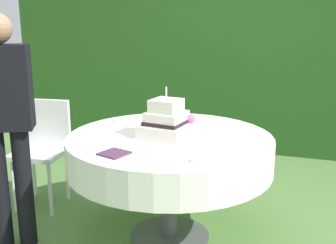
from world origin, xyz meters
TOP-DOWN VIEW (x-y plane):
  - ground_plane at (0.00, 0.00)m, footprint 20.00×20.00m
  - foliage_hedge at (0.00, 2.41)m, footprint 5.65×0.49m
  - cake_table at (0.00, 0.00)m, footprint 1.42×1.42m
  - wedding_cake at (-0.02, -0.02)m, footprint 0.35×0.35m
  - serving_plate_near at (0.32, -0.43)m, footprint 0.12×0.12m
  - serving_plate_far at (-0.50, 0.26)m, footprint 0.11×0.11m
  - napkin_stack at (-0.19, -0.48)m, footprint 0.19×0.19m
  - garden_chair at (-1.21, 0.24)m, footprint 0.45×0.45m
  - standing_person at (-1.00, -0.44)m, footprint 0.41×0.34m

SIDE VIEW (x-z plane):
  - ground_plane at x=0.00m, z-range 0.00..0.00m
  - garden_chair at x=-1.21m, z-range 0.10..0.99m
  - cake_table at x=0.00m, z-range 0.27..1.04m
  - napkin_stack at x=-0.19m, z-range 0.77..0.78m
  - serving_plate_near at x=0.32m, z-range 0.77..0.78m
  - serving_plate_far at x=-0.50m, z-range 0.77..0.78m
  - wedding_cake at x=-0.02m, z-range 0.70..1.05m
  - standing_person at x=-1.00m, z-range 0.13..1.73m
  - foliage_hedge at x=0.00m, z-range 0.00..2.98m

